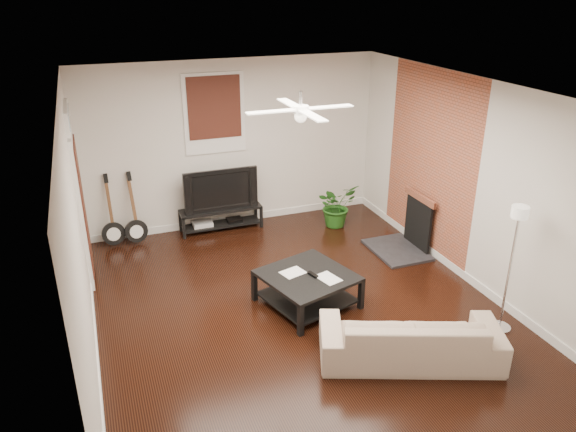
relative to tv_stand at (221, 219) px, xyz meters
name	(u,v)px	position (x,y,z in m)	size (l,w,h in m)	color
room	(300,209)	(0.32, -2.78, 1.21)	(5.01, 6.01, 2.81)	black
brick_accent	(429,163)	(2.81, -1.78, 1.21)	(0.02, 2.20, 2.80)	#AC5537
fireplace	(407,223)	(2.52, -1.78, 0.27)	(0.80, 1.10, 0.92)	black
window_back	(214,114)	(0.02, 0.19, 1.76)	(1.00, 0.06, 1.30)	#34110E
door_left	(80,193)	(-2.14, -0.88, 1.06)	(0.08, 1.00, 2.50)	white
tv_stand	(221,219)	(0.00, 0.00, 0.00)	(1.38, 0.37, 0.39)	black
tv	(219,188)	(0.00, 0.02, 0.55)	(1.23, 0.16, 0.71)	black
coffee_table	(307,289)	(0.47, -2.70, 0.03)	(1.05, 1.05, 0.44)	black
sofa	(410,336)	(1.11, -4.14, 0.10)	(1.99, 0.78, 0.58)	tan
floor_lamp	(510,270)	(2.46, -4.04, 0.62)	(0.27, 0.27, 1.62)	silver
potted_plant	(336,205)	(1.90, -0.54, 0.18)	(0.67, 0.58, 0.75)	#215A19
guitar_left	(111,212)	(-1.76, -0.03, 0.40)	(0.37, 0.26, 1.18)	black
guitar_right	(134,209)	(-1.41, -0.06, 0.40)	(0.37, 0.26, 1.18)	black
ceiling_fan	(301,109)	(0.32, -2.78, 2.41)	(1.24, 1.24, 0.32)	white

